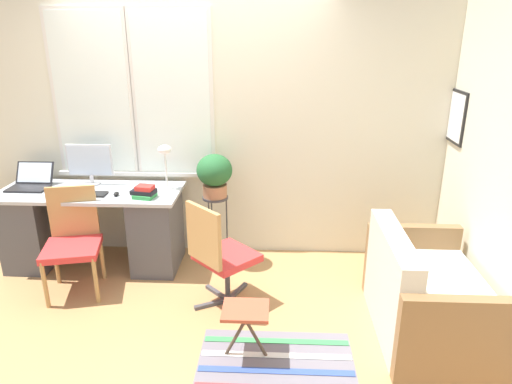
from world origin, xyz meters
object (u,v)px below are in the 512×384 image
Objects in this scene: laptop at (31,182)px; desk_lamp at (165,155)px; mouse at (116,194)px; couch_loveseat at (425,298)px; monitor at (90,163)px; keyboard at (83,194)px; book_stack at (144,192)px; desk_chair_wooden at (73,239)px; office_chair_swivel at (220,254)px; folding_stool at (246,314)px; plant_stand at (216,206)px; potted_plant at (215,173)px.

desk_lamp is at bearing 1.40° from laptop.
mouse is 0.18× the size of desk_lamp.
monitor is at bearing 69.31° from couch_loveseat.
book_stack reaches higher than keyboard.
couch_loveseat is (2.88, -0.47, -0.19)m from desk_chair_wooden.
monitor reaches higher than office_chair_swivel.
desk_lamp is 2.52m from couch_loveseat.
book_stack is at bearing -5.61° from mouse.
keyboard is at bearing 74.48° from couch_loveseat.
folding_stool is at bearing -48.69° from book_stack.
plant_stand is 0.33m from potted_plant.
laptop is 0.85× the size of desk_lamp.
couch_loveseat reaches higher than keyboard.
plant_stand is at bearing 59.63° from couch_loveseat.
desk_chair_wooden is at bearing -153.33° from book_stack.
potted_plant is (1.18, 0.20, 0.15)m from keyboard.
laptop is at bearing 147.99° from folding_stool.
folding_stool is (2.13, -1.33, -0.47)m from laptop.
desk_lamp reaches higher than book_stack.
book_stack is 0.94m from office_chair_swivel.
desk_lamp is 1.07× the size of folding_stool.
desk_chair_wooden reaches higher than keyboard.
folding_stool is (0.25, -0.62, -0.13)m from office_chair_swivel.
monitor is 0.47× the size of office_chair_swivel.
laptop reaches higher than mouse.
mouse is at bearing -12.33° from laptop.
desk_lamp is 1.85× the size of book_stack.
mouse is 0.27m from book_stack.
keyboard is 0.58m from book_stack.
book_stack is at bearing -158.61° from potted_plant.
potted_plant reaches higher than mouse.
office_chair_swivel reaches higher than keyboard.
mouse is (0.89, -0.19, -0.03)m from laptop.
mouse is 0.19× the size of folding_stool.
laptop is 1.76m from potted_plant.
monitor reaches higher than book_stack.
potted_plant is at bearing 0.48° from laptop.
laptop is 4.73× the size of mouse.
laptop is at bearing 23.85° from office_chair_swivel.
keyboard is at bearing -84.20° from monitor.
mouse is at bearing 174.39° from book_stack.
couch_loveseat is at bearing -18.32° from book_stack.
laptop is 1.77m from plant_stand.
desk_lamp is (0.41, 0.23, 0.31)m from mouse.
couch_loveseat is at bearing -20.69° from monitor.
couch_loveseat is at bearing 14.86° from folding_stool.
keyboard is at bearing -170.47° from potted_plant.
mouse is (0.31, -0.01, 0.01)m from keyboard.
monitor is 1.27m from plant_stand.
monitor is 1.06× the size of potted_plant.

